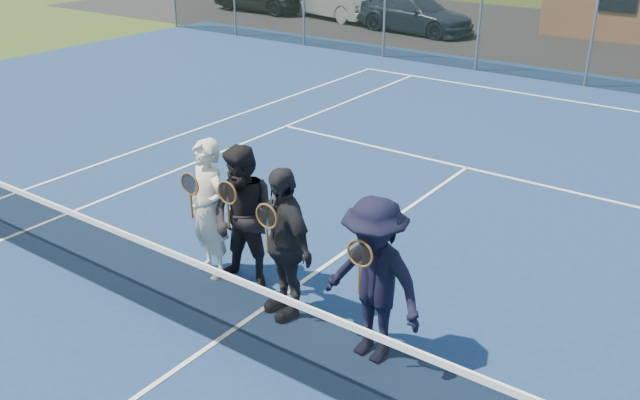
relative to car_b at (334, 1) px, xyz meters
The scene contains 11 objects.
court_surface 21.81m from the car_b, 58.59° to the right, with size 30.00×30.00×0.02m, color navy.
tarmac_carpark 7.52m from the car_b, 10.70° to the left, with size 40.00×12.00×0.01m, color black.
car_b is the anchor object (origin of this frame).
car_c 4.22m from the car_b, 11.36° to the right, with size 1.78×4.39×1.27m, color #1B2336.
court_markings 21.81m from the car_b, 58.59° to the right, with size 11.03×23.83×0.01m.
tennis_net 21.80m from the car_b, 58.59° to the right, with size 11.68×0.08×1.10m.
perimeter_fence 12.49m from the car_b, 24.21° to the right, with size 30.07×0.07×3.02m.
player_a 20.34m from the car_b, 59.60° to the right, with size 0.74×0.57×1.80m.
player_b 20.56m from the car_b, 58.22° to the right, with size 0.97×0.81×1.80m.
player_c 21.15m from the car_b, 56.77° to the right, with size 1.14×0.79×1.80m.
player_d 21.95m from the car_b, 54.21° to the right, with size 1.23×0.79×1.80m.
Camera 1 is at (4.47, -4.26, 4.42)m, focal length 38.00 mm.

